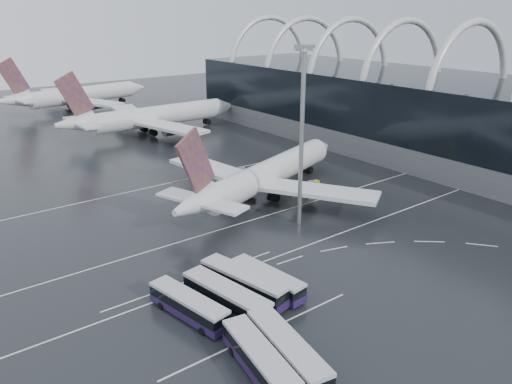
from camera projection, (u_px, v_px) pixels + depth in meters
ground at (315, 236)px, 85.79m from camera, size 420.00×420.00×0.00m
terminal at (433, 113)px, 131.91m from camera, size 42.00×160.00×34.90m
lane_marking_near at (323, 240)px, 84.30m from camera, size 120.00×0.25×0.01m
lane_marking_mid at (271, 214)px, 94.74m from camera, size 120.00×0.25×0.01m
lane_marking_far at (195, 177)px, 115.61m from camera, size 120.00×0.25×0.01m
bus_bay_line_south at (262, 332)px, 60.18m from camera, size 28.00×0.25×0.01m
bus_bay_line_north at (194, 279)px, 72.11m from camera, size 28.00×0.25×0.01m
airliner_main at (264, 176)px, 101.36m from camera, size 54.15×46.95×18.84m
airliner_gate_b at (151, 117)px, 153.91m from camera, size 59.86×54.05×20.86m
airliner_gate_c at (76, 96)px, 191.24m from camera, size 59.27×54.12×21.12m
bus_row_near_a at (189, 305)px, 62.65m from camera, size 4.94×12.80×3.08m
bus_row_near_b at (226, 297)px, 64.08m from camera, size 5.25×14.09×3.39m
bus_row_near_c at (244, 282)px, 67.54m from camera, size 5.76×14.23×3.42m
bus_row_near_d at (267, 280)px, 68.69m from camera, size 4.19×12.39×2.99m
bus_row_far_a at (260, 360)px, 52.80m from camera, size 5.07×13.27×3.19m
bus_row_far_b at (287, 351)px, 54.06m from camera, size 5.37×13.94×3.35m
floodlight_mast at (302, 116)px, 84.10m from camera, size 2.40×2.40×31.31m
gse_cart_belly_a at (315, 183)px, 109.87m from camera, size 2.05×1.21×1.12m
gse_cart_belly_b at (293, 164)px, 123.23m from camera, size 1.96×1.16×1.07m
gse_cart_belly_c at (298, 188)px, 106.43m from camera, size 2.48×1.47×1.35m
gse_cart_belly_e at (263, 169)px, 119.28m from camera, size 2.41×1.43×1.32m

